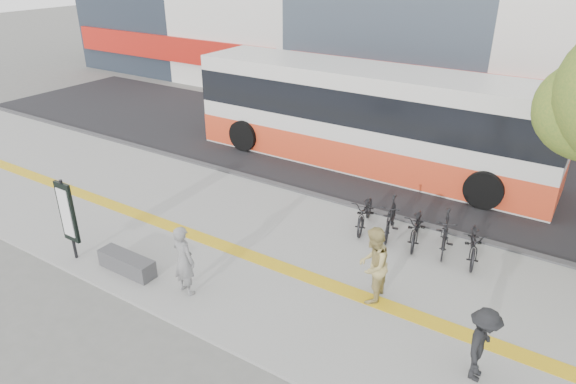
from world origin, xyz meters
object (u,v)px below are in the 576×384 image
Objects in this scene: signboard at (67,214)px; bus at (367,120)px; bench at (127,263)px; pedestrian_dark at (482,345)px; pedestrian_tan at (373,265)px; seated_woman at (184,260)px.

signboard is 10.60m from bus.
pedestrian_dark reaches higher than bench.
bench is 1.05× the size of pedestrian_dark.
bench is 8.25m from pedestrian_dark.
bus is 7.24× the size of pedestrian_tan.
pedestrian_dark is at bearing 60.36° from pedestrian_tan.
bench is 0.88× the size of pedestrian_tan.
pedestrian_tan is 1.19× the size of pedestrian_dark.
seated_woman is (3.40, 0.48, -0.43)m from signboard.
pedestrian_tan is (3.70, 2.07, 0.05)m from seated_woman.
signboard is (-1.60, -0.31, 1.06)m from bench.
bus is at bearing 35.74° from pedestrian_dark.
seated_woman reaches higher than pedestrian_dark.
bench is 0.12× the size of bus.
bench is at bearing 10.81° from signboard.
bus is (1.88, 9.70, 1.40)m from bench.
pedestrian_dark is (2.65, -1.09, -0.14)m from pedestrian_tan.
pedestrian_dark is at bearing -53.73° from bus.
bus is at bearing 70.84° from signboard.
seated_woman is 0.95× the size of pedestrian_tan.
bus reaches higher than seated_woman.
bench is 5.98m from pedestrian_tan.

